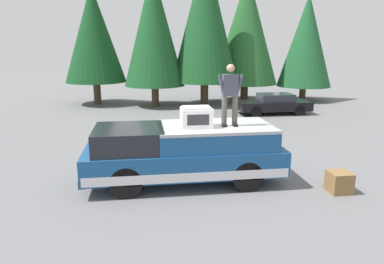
% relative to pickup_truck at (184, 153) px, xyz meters
% --- Properties ---
extents(ground_plane, '(90.00, 90.00, 0.00)m').
position_rel_pickup_truck_xyz_m(ground_plane, '(0.23, -0.75, -0.87)').
color(ground_plane, slate).
extents(pickup_truck, '(2.01, 5.54, 1.65)m').
position_rel_pickup_truck_xyz_m(pickup_truck, '(0.00, 0.00, 0.00)').
color(pickup_truck, navy).
rests_on(pickup_truck, ground).
extents(compressor_unit, '(0.65, 0.84, 0.56)m').
position_rel_pickup_truck_xyz_m(compressor_unit, '(-0.14, -0.32, 1.05)').
color(compressor_unit, white).
rests_on(compressor_unit, pickup_truck).
extents(person_on_truck_bed, '(0.29, 0.72, 1.69)m').
position_rel_pickup_truck_xyz_m(person_on_truck_bed, '(-0.15, -1.25, 1.68)').
color(person_on_truck_bed, '#423D38').
rests_on(person_on_truck_bed, pickup_truck).
extents(parked_car_black, '(1.64, 4.10, 1.16)m').
position_rel_pickup_truck_xyz_m(parked_car_black, '(9.74, -6.32, -0.29)').
color(parked_car_black, black).
rests_on(parked_car_black, ground).
extents(wooden_crate, '(0.56, 0.56, 0.56)m').
position_rel_pickup_truck_xyz_m(wooden_crate, '(-1.29, -4.01, -0.59)').
color(wooden_crate, olive).
rests_on(wooden_crate, ground).
extents(conifer_far_left, '(3.72, 3.72, 7.26)m').
position_rel_pickup_truck_xyz_m(conifer_far_left, '(14.49, -10.26, 3.25)').
color(conifer_far_left, '#4C3826').
rests_on(conifer_far_left, ground).
extents(conifer_left, '(4.44, 4.44, 8.58)m').
position_rel_pickup_truck_xyz_m(conifer_left, '(15.02, -6.10, 4.01)').
color(conifer_left, '#4C3826').
rests_on(conifer_left, ground).
extents(conifer_center_left, '(4.31, 4.31, 9.65)m').
position_rel_pickup_truck_xyz_m(conifer_center_left, '(13.69, -2.99, 4.69)').
color(conifer_center_left, '#4C3826').
rests_on(conifer_center_left, ground).
extents(conifer_center_right, '(3.83, 3.83, 8.48)m').
position_rel_pickup_truck_xyz_m(conifer_center_right, '(13.57, 0.27, 4.02)').
color(conifer_center_right, '#4C3826').
rests_on(conifer_center_right, ground).
extents(conifer_right, '(3.95, 3.95, 7.60)m').
position_rel_pickup_truck_xyz_m(conifer_right, '(14.92, 4.10, 3.65)').
color(conifer_right, '#4C3826').
rests_on(conifer_right, ground).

